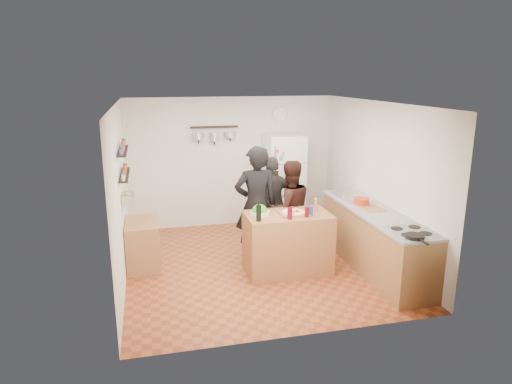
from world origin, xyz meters
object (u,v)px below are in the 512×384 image
object	(u,v)px
person_center	(289,209)
red_bowl	(362,201)
pepper_mill	(316,206)
skillet	(415,236)
salad_bowl	(260,213)
counter_run	(374,240)
wine_bottle	(259,213)
person_back	(273,203)
wall_clock	(280,114)
side_table	(143,244)
prep_island	(287,243)
salt_canister	(310,210)
person_left	(256,205)
fridge	(284,181)

from	to	relation	value
person_center	red_bowl	world-z (taller)	person_center
pepper_mill	red_bowl	bearing A→B (deg)	10.19
pepper_mill	skillet	xyz separation A→B (m)	(0.78, -1.42, -0.05)
person_center	pepper_mill	bearing A→B (deg)	109.58
salad_bowl	counter_run	xyz separation A→B (m)	(1.75, -0.23, -0.49)
wine_bottle	person_back	size ratio (longest dim) A/B	0.14
pepper_mill	person_back	world-z (taller)	person_back
wine_bottle	person_back	world-z (taller)	person_back
counter_run	wall_clock	xyz separation A→B (m)	(-0.75, 2.63, 1.70)
person_center	side_table	size ratio (longest dim) A/B	2.00
wine_bottle	side_table	xyz separation A→B (m)	(-1.61, 0.91, -0.66)
prep_island	side_table	xyz separation A→B (m)	(-2.11, 0.69, -0.09)
salt_canister	counter_run	bearing A→B (deg)	-3.62
person_left	skillet	size ratio (longest dim) A/B	7.75
wine_bottle	pepper_mill	distance (m)	0.99
counter_run	fridge	xyz separation A→B (m)	(-0.75, 2.30, 0.45)
pepper_mill	wall_clock	world-z (taller)	wall_clock
side_table	pepper_mill	bearing A→B (deg)	-13.93
salt_canister	side_table	size ratio (longest dim) A/B	0.17
prep_island	salt_canister	size ratio (longest dim) A/B	9.27
red_bowl	side_table	world-z (taller)	red_bowl
prep_island	counter_run	distance (m)	1.34
person_back	side_table	world-z (taller)	person_back
prep_island	pepper_mill	size ratio (longest dim) A/B	7.81
wine_bottle	person_left	bearing A→B (deg)	79.44
side_table	wall_clock	bearing A→B (deg)	33.18
skillet	red_bowl	xyz separation A→B (m)	(0.05, 1.57, 0.03)
fridge	wall_clock	distance (m)	1.29
salt_canister	counter_run	xyz separation A→B (m)	(1.03, -0.06, -0.53)
red_bowl	wall_clock	world-z (taller)	wall_clock
pepper_mill	wall_clock	xyz separation A→B (m)	(0.13, 2.40, 1.16)
salt_canister	person_left	distance (m)	0.90
fridge	skillet	bearing A→B (deg)	-79.45
wine_bottle	skillet	xyz separation A→B (m)	(1.73, -1.15, -0.08)
person_center	prep_island	bearing A→B (deg)	64.72
fridge	salad_bowl	bearing A→B (deg)	-115.74
side_table	person_left	bearing A→B (deg)	-6.82
salt_canister	fridge	size ratio (longest dim) A/B	0.07
prep_island	pepper_mill	distance (m)	0.70
salad_bowl	pepper_mill	size ratio (longest dim) A/B	1.79
side_table	salt_canister	bearing A→B (deg)	-18.47
wall_clock	side_table	xyz separation A→B (m)	(-2.69, -1.76, -1.78)
salt_canister	person_center	xyz separation A→B (m)	(-0.10, 0.69, -0.18)
wine_bottle	salt_canister	distance (m)	0.81
skillet	prep_island	bearing A→B (deg)	131.71
person_center	skillet	xyz separation A→B (m)	(1.03, -1.95, 0.14)
counter_run	skillet	xyz separation A→B (m)	(-0.10, -1.19, 0.49)
side_table	fridge	bearing A→B (deg)	27.97
salt_canister	fridge	bearing A→B (deg)	82.97
person_left	counter_run	xyz separation A→B (m)	(1.70, -0.66, -0.49)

